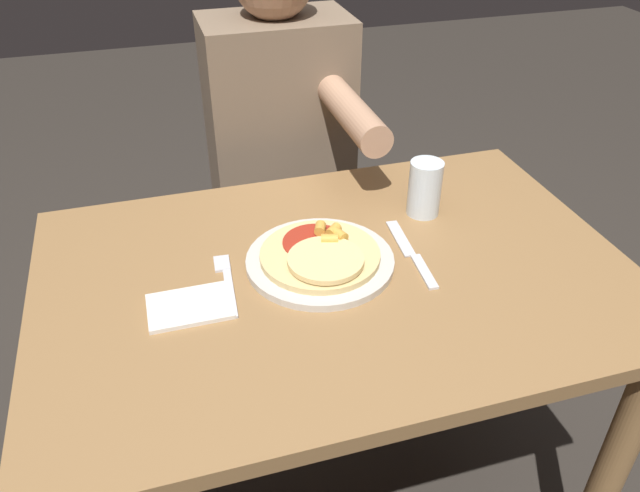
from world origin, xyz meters
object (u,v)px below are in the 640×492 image
Objects in this scene: plate at (320,261)px; person_diner at (282,151)px; fork at (227,280)px; knife at (412,254)px; pizza at (321,254)px; drinking_glass at (425,188)px; dining_table at (335,326)px.

person_diner reaches higher than plate.
fork and knife have the same top height.
fork is at bearing -178.86° from plate.
person_diner is (0.06, 0.58, -0.06)m from plate.
drinking_glass is at bearing 24.90° from pizza.
pizza is 0.59m from person_diner.
pizza is at bearing -155.10° from drinking_glass.
pizza is at bearing -68.82° from plate.
fork is (-0.17, 0.00, -0.02)m from pizza.
dining_table is 4.77× the size of knife.
dining_table is at bearing -47.60° from plate.
person_diner reaches higher than pizza.
person_diner is at bearing 83.58° from plate.
person_diner is (0.24, 0.58, -0.06)m from fork.
knife is (0.15, 0.00, 0.14)m from dining_table.
pizza is 0.18× the size of person_diner.
pizza is 0.28m from drinking_glass.
pizza is at bearing 174.29° from knife.
fork is 1.55× the size of drinking_glass.
drinking_glass reaches higher than dining_table.
pizza is 0.98× the size of knife.
person_diner reaches higher than dining_table.
drinking_glass is at bearing -68.14° from person_diner.
plate is 2.35× the size of drinking_glass.
plate is (-0.02, 0.03, 0.14)m from dining_table.
person_diner reaches higher than knife.
fork is 0.44m from drinking_glass.
plate is at bearing 1.14° from fork.
pizza is 1.90× the size of drinking_glass.
drinking_glass is (0.08, 0.13, 0.05)m from knife.
dining_table is 0.24m from fork.
person_diner is (0.06, 0.58, -0.08)m from pizza.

